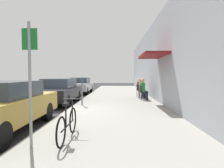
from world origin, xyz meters
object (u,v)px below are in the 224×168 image
bicycle_0 (68,124)px  seated_patron_0 (144,88)px  cafe_chair_2 (140,90)px  parking_meter (82,90)px  parked_car_1 (59,91)px  seated_patron_2 (141,87)px  cafe_chair_1 (141,90)px  seated_patron_1 (142,87)px  parked_car_2 (80,85)px  parked_car_0 (2,106)px  street_sign (30,75)px  cafe_chair_0 (143,92)px

bicycle_0 → seated_patron_0: size_ratio=1.33×
cafe_chair_2 → bicycle_0: bearing=-107.4°
parking_meter → seated_patron_0: bearing=32.1°
parked_car_1 → seated_patron_2: parked_car_1 is taller
parking_meter → cafe_chair_1: (3.28, 2.96, -0.26)m
seated_patron_2 → seated_patron_1: bearing=-90.0°
parked_car_2 → seated_patron_2: 6.20m
parking_meter → seated_patron_2: bearing=47.1°
seated_patron_0 → cafe_chair_1: bearing=93.8°
parked_car_2 → cafe_chair_2: parked_car_2 is taller
seated_patron_1 → bicycle_0: bearing=-109.0°
parked_car_2 → cafe_chair_2: 6.17m
parked_car_0 → cafe_chair_2: 9.01m
seated_patron_1 → seated_patron_0: bearing=-90.1°
parking_meter → parked_car_1: bearing=140.0°
parking_meter → bicycle_0: (0.59, -5.01, -0.41)m
parked_car_2 → street_sign: (1.50, -12.90, 0.92)m
parked_car_2 → seated_patron_0: seated_patron_0 is taller
parked_car_1 → cafe_chair_2: 5.34m
parking_meter → seated_patron_0: 3.94m
parked_car_0 → parked_car_2: bearing=90.0°
parked_car_2 → cafe_chair_0: parked_car_2 is taller
parked_car_0 → parking_meter: 4.33m
parked_car_1 → seated_patron_0: 4.95m
parked_car_0 → cafe_chair_2: parked_car_0 is taller
parked_car_0 → parked_car_2: 11.44m
parked_car_0 → cafe_chair_1: 8.50m
cafe_chair_0 → seated_patron_0: 0.20m
parking_meter → street_sign: street_sign is taller
parked_car_0 → seated_patron_0: parked_car_0 is taller
seated_patron_1 → cafe_chair_2: bearing=95.1°
street_sign → seated_patron_0: 8.35m
cafe_chair_1 → seated_patron_1: size_ratio=0.67×
bicycle_0 → cafe_chair_2: bicycle_0 is taller
parked_car_1 → seated_patron_1: parked_car_1 is taller
bicycle_0 → seated_patron_2: (2.74, 8.60, 0.34)m
cafe_chair_1 → seated_patron_2: bearing=84.8°
parked_car_0 → parked_car_1: 5.34m
seated_patron_1 → cafe_chair_2: (-0.06, 0.64, -0.19)m
seated_patron_1 → parking_meter: bearing=-138.6°
cafe_chair_1 → cafe_chair_2: same height
parked_car_2 → cafe_chair_2: size_ratio=5.06×
bicycle_0 → cafe_chair_2: bearing=72.6°
seated_patron_0 → cafe_chair_1: 0.89m
parking_meter → seated_patron_1: parking_meter is taller
parked_car_0 → parked_car_2: size_ratio=1.00×
street_sign → parked_car_2: bearing=96.6°
seated_patron_0 → seated_patron_2: same height
parked_car_0 → street_sign: size_ratio=1.69×
seated_patron_1 → cafe_chair_2: 0.67m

